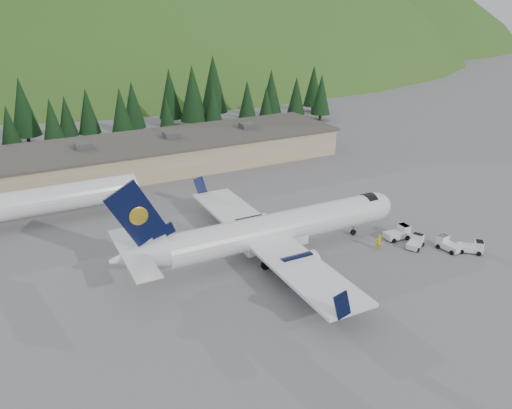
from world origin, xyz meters
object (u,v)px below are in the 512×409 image
Objects in this scene: second_airliner at (29,202)px; ramp_worker at (379,242)px; baggage_tug_a at (416,242)px; terminal_building at (145,155)px; airliner at (272,231)px; baggage_tug_b at (399,233)px; baggage_tug_d at (472,247)px; baggage_tug_c at (447,244)px.

second_airliner is 44.71m from ramp_worker.
second_airliner is at bearing 118.02° from baggage_tug_a.
baggage_tug_a is 0.04× the size of terminal_building.
airliner is at bearing -84.03° from terminal_building.
baggage_tug_b is (40.02, -25.52, -2.57)m from second_airliner.
ramp_worker is (35.81, -26.66, -2.36)m from second_airliner.
terminal_building is 54.62m from baggage_tug_d.
ramp_worker is (-7.27, 3.81, 0.27)m from baggage_tug_c.
baggage_tug_d is (25.17, -48.44, -1.94)m from terminal_building.
airliner reaches higher than ramp_worker.
second_airliner is 0.39× the size of terminal_building.
ramp_worker is at bearing -69.56° from terminal_building.
second_airliner is at bearing -41.06° from ramp_worker.
terminal_building reaches higher than baggage_tug_d.
baggage_tug_a is at bearing -35.10° from second_airliner.
second_airliner is at bearing 138.08° from airliner.
baggage_tug_c is at bearing -64.46° from baggage_tug_a.
baggage_tug_d is 1.58× the size of ramp_worker.
baggage_tug_a is (40.21, -28.26, -2.68)m from second_airliner.
terminal_building is at bearing 119.08° from baggage_tug_b.
ramp_worker reaches higher than baggage_tug_a.
baggage_tug_a is at bearing -177.07° from baggage_tug_d.
terminal_building is 37.03× the size of ramp_worker.
second_airliner is 14.34× the size of ramp_worker.
airliner reaches higher than baggage_tug_a.
terminal_building is (-20.30, 44.26, 1.98)m from baggage_tug_a.
ramp_worker is (-4.21, -1.14, 0.21)m from baggage_tug_b.
baggage_tug_b reaches higher than baggage_tug_a.
terminal_building is (19.91, 16.00, -0.70)m from second_airliner.
airliner is 16.69m from baggage_tug_b.
baggage_tug_b is at bearing -169.25° from ramp_worker.
second_airliner reaches higher than baggage_tug_c.
second_airliner reaches higher than ramp_worker.
ramp_worker is at bearing 133.08° from baggage_tug_a.
terminal_building is (-3.97, 37.99, -0.53)m from airliner.
baggage_tug_b is at bearing 67.14° from baggage_tug_a.
terminal_building is 23.38× the size of baggage_tug_d.
terminal_building reaches higher than ramp_worker.
airliner is at bearing 59.52° from baggage_tug_c.
airliner is 17.67m from baggage_tug_a.
baggage_tug_c is at bearing -35.27° from second_airliner.
terminal_building is (-23.17, 46.47, 1.94)m from baggage_tug_c.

